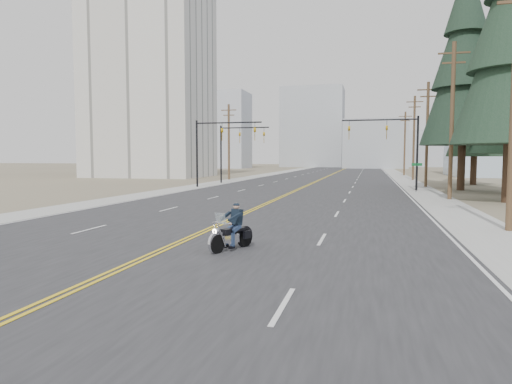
{
  "coord_description": "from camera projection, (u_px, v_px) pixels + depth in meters",
  "views": [
    {
      "loc": [
        6.72,
        -13.21,
        3.13
      ],
      "look_at": [
        1.84,
        6.31,
        1.6
      ],
      "focal_mm": 32.0,
      "sensor_mm": 36.0,
      "label": 1
    }
  ],
  "objects": [
    {
      "name": "haze_bldg_d",
      "position": [
        313.0,
        128.0,
        151.99
      ],
      "size": [
        20.0,
        15.0,
        26.0
      ],
      "primitive_type": "cube",
      "color": "#ADB2B7",
      "rests_on": "ground"
    },
    {
      "name": "utility_pole_b",
      "position": [
        452.0,
        118.0,
        33.42
      ],
      "size": [
        2.2,
        0.3,
        11.5
      ],
      "color": "brown",
      "rests_on": "ground"
    },
    {
      "name": "traffic_mast_right",
      "position": [
        395.0,
        138.0,
        43.05
      ],
      "size": [
        7.1,
        0.26,
        7.0
      ],
      "color": "black",
      "rests_on": "ground"
    },
    {
      "name": "traffic_mast_far",
      "position": [
        234.0,
        143.0,
        55.22
      ],
      "size": [
        6.1,
        0.26,
        7.0
      ],
      "color": "black",
      "rests_on": "ground"
    },
    {
      "name": "road",
      "position": [
        331.0,
        175.0,
        82.36
      ],
      "size": [
        20.0,
        200.0,
        0.01
      ],
      "primitive_type": "cube",
      "color": "#303033",
      "rests_on": "ground"
    },
    {
      "name": "utility_pole_e",
      "position": [
        405.0,
        142.0,
        78.9
      ],
      "size": [
        2.2,
        0.3,
        11.0
      ],
      "color": "brown",
      "rests_on": "ground"
    },
    {
      "name": "haze_bldg_b",
      "position": [
        375.0,
        144.0,
        133.1
      ],
      "size": [
        18.0,
        14.0,
        14.0
      ],
      "primitive_type": "cube",
      "color": "#ADB2B7",
      "rests_on": "ground"
    },
    {
      "name": "conifer_tall",
      "position": [
        465.0,
        58.0,
        42.71
      ],
      "size": [
        7.76,
        7.76,
        21.57
      ],
      "rotation": [
        0.0,
        0.0,
        0.23
      ],
      "color": "#382619",
      "rests_on": "ground"
    },
    {
      "name": "utility_pole_c",
      "position": [
        427.0,
        133.0,
        47.95
      ],
      "size": [
        2.2,
        0.3,
        11.0
      ],
      "color": "brown",
      "rests_on": "ground"
    },
    {
      "name": "conifer_far",
      "position": [
        476.0,
        103.0,
        51.64
      ],
      "size": [
        6.06,
        6.06,
        16.22
      ],
      "rotation": [
        0.0,
        0.0,
        -0.26
      ],
      "color": "#382619",
      "rests_on": "ground"
    },
    {
      "name": "sidewalk_right",
      "position": [
        398.0,
        175.0,
        79.58
      ],
      "size": [
        3.0,
        200.0,
        0.01
      ],
      "primitive_type": "cube",
      "color": "#A5A5A0",
      "rests_on": "ground"
    },
    {
      "name": "haze_bldg_c",
      "position": [
        512.0,
        133.0,
        110.7
      ],
      "size": [
        16.0,
        12.0,
        18.0
      ],
      "primitive_type": "cube",
      "color": "#B7BCC6",
      "rests_on": "ground"
    },
    {
      "name": "haze_bldg_f",
      "position": [
        195.0,
        143.0,
        151.88
      ],
      "size": [
        12.0,
        12.0,
        16.0
      ],
      "primitive_type": "cube",
      "color": "#ADB2B7",
      "rests_on": "ground"
    },
    {
      "name": "apartment_block",
      "position": [
        150.0,
        84.0,
        73.48
      ],
      "size": [
        18.0,
        14.0,
        30.0
      ],
      "primitive_type": "cube",
      "color": "silver",
      "rests_on": "ground"
    },
    {
      "name": "traffic_mast_left",
      "position": [
        215.0,
        140.0,
        47.39
      ],
      "size": [
        7.1,
        0.26,
        7.0
      ],
      "color": "black",
      "rests_on": "ground"
    },
    {
      "name": "sidewalk_left",
      "position": [
        269.0,
        174.0,
        85.14
      ],
      "size": [
        3.0,
        200.0,
        0.01
      ],
      "primitive_type": "cube",
      "color": "#A5A5A0",
      "rests_on": "ground"
    },
    {
      "name": "conifer_mid",
      "position": [
        512.0,
        77.0,
        38.94
      ],
      "size": [
        6.52,
        6.52,
        17.4
      ],
      "rotation": [
        0.0,
        0.0,
        0.23
      ],
      "color": "#382619",
      "rests_on": "ground"
    },
    {
      "name": "motorcyclist",
      "position": [
        231.0,
        227.0,
        15.31
      ],
      "size": [
        1.61,
        2.21,
        1.58
      ],
      "primitive_type": null,
      "rotation": [
        0.0,
        0.0,
        2.73
      ],
      "color": "black",
      "rests_on": "ground"
    },
    {
      "name": "haze_bldg_e",
      "position": [
        426.0,
        149.0,
        153.25
      ],
      "size": [
        14.0,
        14.0,
        12.0
      ],
      "primitive_type": "cube",
      "color": "#B7BCC6",
      "rests_on": "ground"
    },
    {
      "name": "street_sign",
      "position": [
        417.0,
        172.0,
        40.91
      ],
      "size": [
        0.9,
        0.06,
        2.62
      ],
      "color": "black",
      "rests_on": "ground"
    },
    {
      "name": "ground_plane",
      "position": [
        153.0,
        255.0,
        14.64
      ],
      "size": [
        400.0,
        400.0,
        0.0
      ],
      "primitive_type": "plane",
      "color": "#776D56",
      "rests_on": "ground"
    },
    {
      "name": "haze_bldg_a",
      "position": [
        224.0,
        131.0,
        133.52
      ],
      "size": [
        14.0,
        12.0,
        22.0
      ],
      "primitive_type": "cube",
      "color": "#B7BCC6",
      "rests_on": "ground"
    },
    {
      "name": "utility_pole_left",
      "position": [
        229.0,
        141.0,
        63.68
      ],
      "size": [
        2.2,
        0.3,
        10.5
      ],
      "color": "brown",
      "rests_on": "ground"
    },
    {
      "name": "utility_pole_d",
      "position": [
        414.0,
        137.0,
        62.44
      ],
      "size": [
        2.2,
        0.3,
        11.5
      ],
      "color": "brown",
      "rests_on": "ground"
    }
  ]
}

